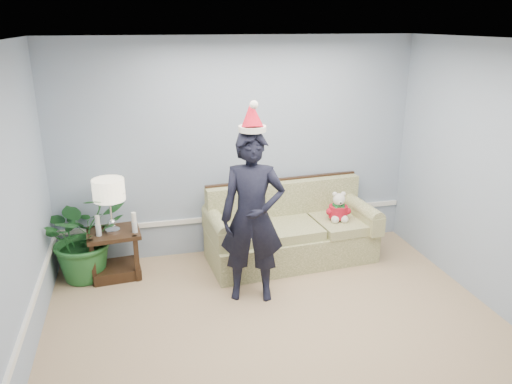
{
  "coord_description": "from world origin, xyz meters",
  "views": [
    {
      "loc": [
        -1.21,
        -3.39,
        2.85
      ],
      "look_at": [
        -0.0,
        1.55,
        1.1
      ],
      "focal_mm": 35.0,
      "sensor_mm": 36.0,
      "label": 1
    }
  ],
  "objects_px": {
    "side_table": "(116,259)",
    "man": "(253,218)",
    "sofa": "(290,233)",
    "table_lamp": "(109,192)",
    "houseplant": "(84,235)",
    "teddy_bear": "(339,210)"
  },
  "relations": [
    {
      "from": "side_table",
      "to": "teddy_bear",
      "type": "relative_size",
      "value": 1.67
    },
    {
      "from": "sofa",
      "to": "table_lamp",
      "type": "xyz_separation_m",
      "value": [
        -2.12,
        0.01,
        0.71
      ]
    },
    {
      "from": "sofa",
      "to": "houseplant",
      "type": "height_order",
      "value": "houseplant"
    },
    {
      "from": "side_table",
      "to": "table_lamp",
      "type": "distance_m",
      "value": 0.83
    },
    {
      "from": "sofa",
      "to": "teddy_bear",
      "type": "height_order",
      "value": "sofa"
    },
    {
      "from": "houseplant",
      "to": "side_table",
      "type": "bearing_deg",
      "value": -10.05
    },
    {
      "from": "sofa",
      "to": "man",
      "type": "xyz_separation_m",
      "value": [
        -0.67,
        -0.8,
        0.58
      ]
    },
    {
      "from": "table_lamp",
      "to": "side_table",
      "type": "bearing_deg",
      "value": 79.09
    },
    {
      "from": "table_lamp",
      "to": "houseplant",
      "type": "bearing_deg",
      "value": 167.41
    },
    {
      "from": "side_table",
      "to": "man",
      "type": "bearing_deg",
      "value": -29.51
    },
    {
      "from": "table_lamp",
      "to": "teddy_bear",
      "type": "relative_size",
      "value": 1.68
    },
    {
      "from": "sofa",
      "to": "man",
      "type": "bearing_deg",
      "value": -134.35
    },
    {
      "from": "side_table",
      "to": "houseplant",
      "type": "height_order",
      "value": "houseplant"
    },
    {
      "from": "side_table",
      "to": "houseplant",
      "type": "distance_m",
      "value": 0.45
    },
    {
      "from": "side_table",
      "to": "man",
      "type": "relative_size",
      "value": 0.34
    },
    {
      "from": "table_lamp",
      "to": "houseplant",
      "type": "relative_size",
      "value": 0.6
    },
    {
      "from": "side_table",
      "to": "table_lamp",
      "type": "xyz_separation_m",
      "value": [
        -0.0,
        -0.01,
        0.83
      ]
    },
    {
      "from": "sofa",
      "to": "table_lamp",
      "type": "bearing_deg",
      "value": 175.31
    },
    {
      "from": "side_table",
      "to": "houseplant",
      "type": "xyz_separation_m",
      "value": [
        -0.33,
        0.06,
        0.31
      ]
    },
    {
      "from": "side_table",
      "to": "teddy_bear",
      "type": "height_order",
      "value": "teddy_bear"
    },
    {
      "from": "side_table",
      "to": "table_lamp",
      "type": "bearing_deg",
      "value": -100.91
    },
    {
      "from": "houseplant",
      "to": "teddy_bear",
      "type": "bearing_deg",
      "value": -3.71
    }
  ]
}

